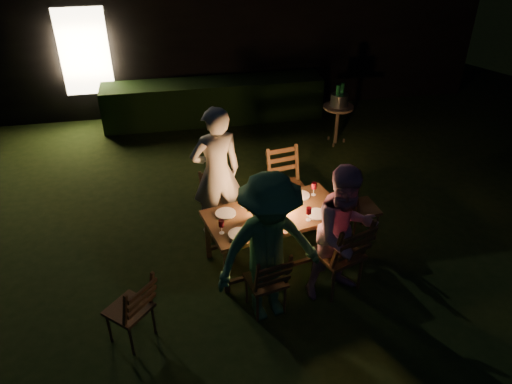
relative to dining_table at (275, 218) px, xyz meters
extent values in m
plane|color=black|center=(0.23, 0.57, -0.62)|extent=(40.00, 40.00, 0.00)
cube|color=black|center=(0.23, 6.77, 0.98)|extent=(10.00, 4.00, 3.20)
cube|color=#FFE5B2|center=(-2.57, 4.78, 0.73)|extent=(0.90, 0.06, 1.60)
cube|color=black|center=(-0.27, 4.32, -0.22)|extent=(4.20, 0.70, 0.80)
cube|color=#482918|center=(0.00, 0.00, 0.04)|extent=(1.79, 1.16, 0.05)
cube|color=#482918|center=(-0.66, -0.49, -0.32)|extent=(0.06, 0.06, 0.61)
cube|color=#482918|center=(-0.81, 0.17, -0.32)|extent=(0.06, 0.06, 0.61)
cube|color=#482918|center=(0.81, -0.17, -0.32)|extent=(0.06, 0.06, 0.61)
cube|color=#482918|center=(0.66, 0.49, -0.32)|extent=(0.06, 0.06, 0.61)
cube|color=#482918|center=(-0.28, -0.83, -0.21)|extent=(0.47, 0.46, 0.04)
cube|color=#482918|center=(-0.24, -1.00, 0.04)|extent=(0.42, 0.22, 0.47)
cube|color=#482918|center=(0.60, -0.64, -0.13)|extent=(0.61, 0.60, 0.04)
cube|color=#482918|center=(0.67, -0.83, 0.18)|extent=(0.51, 0.32, 0.56)
cube|color=#482918|center=(-0.60, 0.64, -0.21)|extent=(0.46, 0.45, 0.04)
cube|color=#482918|center=(-0.63, 0.81, 0.05)|extent=(0.42, 0.20, 0.48)
cube|color=#482918|center=(0.38, 0.85, -0.15)|extent=(0.53, 0.51, 0.04)
cube|color=#482918|center=(0.34, 1.05, 0.14)|extent=(0.48, 0.23, 0.54)
cube|color=#482918|center=(1.22, 0.27, -0.19)|extent=(0.45, 0.47, 0.04)
cube|color=#482918|center=(1.04, 0.25, 0.08)|extent=(0.19, 0.44, 0.50)
cube|color=#482918|center=(-1.73, -1.00, -0.21)|extent=(0.55, 0.55, 0.04)
cube|color=#482918|center=(-1.60, -1.11, 0.04)|extent=(0.37, 0.39, 0.47)
imported|color=beige|center=(-0.62, 0.70, 0.29)|extent=(0.74, 0.57, 1.81)
imported|color=#C285A2|center=(0.62, -0.70, 0.20)|extent=(0.92, 0.78, 1.65)
imported|color=#3A7447|center=(-0.26, -0.90, 0.27)|extent=(1.26, 0.89, 1.77)
cube|color=white|center=(0.04, 0.06, 0.08)|extent=(0.15, 0.15, 0.03)
cube|color=white|center=(0.04, 0.06, 0.40)|extent=(0.16, 0.16, 0.03)
cylinder|color=#FF9E3F|center=(0.04, 0.06, 0.20)|extent=(0.09, 0.09, 0.18)
cylinder|color=white|center=(-0.58, 0.10, 0.08)|extent=(0.25, 0.25, 0.01)
cylinder|color=white|center=(-0.49, -0.33, 0.08)|extent=(0.25, 0.25, 0.01)
cylinder|color=white|center=(0.39, 0.31, 0.08)|extent=(0.25, 0.25, 0.01)
cylinder|color=white|center=(0.49, -0.12, 0.08)|extent=(0.25, 0.25, 0.01)
cylinder|color=#0F471E|center=(-0.24, -0.05, 0.21)|extent=(0.07, 0.07, 0.28)
cube|color=red|center=(-0.08, -0.34, 0.07)|extent=(0.18, 0.14, 0.01)
cube|color=red|center=(0.60, -0.17, 0.07)|extent=(0.18, 0.14, 0.01)
cube|color=black|center=(-0.54, -0.43, 0.07)|extent=(0.14, 0.07, 0.01)
cylinder|color=brown|center=(1.77, 2.93, 0.08)|extent=(0.53, 0.53, 0.04)
cylinder|color=brown|center=(1.77, 2.93, -0.27)|extent=(0.06, 0.06, 0.69)
cylinder|color=#A5A8AD|center=(1.77, 2.93, 0.21)|extent=(0.30, 0.30, 0.22)
cylinder|color=#0F471E|center=(1.72, 2.89, 0.26)|extent=(0.07, 0.07, 0.32)
cylinder|color=#0F471E|center=(1.82, 2.97, 0.26)|extent=(0.07, 0.07, 0.32)
camera|label=1|loc=(-1.11, -4.77, 3.51)|focal=35.00mm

